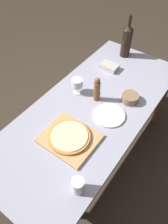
{
  "coord_description": "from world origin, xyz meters",
  "views": [
    {
      "loc": [
        0.59,
        -0.92,
        1.95
      ],
      "look_at": [
        0.01,
        -0.11,
        0.8
      ],
      "focal_mm": 35.0,
      "sensor_mm": 36.0,
      "label": 1
    }
  ],
  "objects_px": {
    "pizza": "(69,136)",
    "wine_bottle": "(127,40)",
    "pepper_mill": "(97,90)",
    "wine_glass": "(77,84)",
    "small_bowl": "(130,98)"
  },
  "relations": [
    {
      "from": "pizza",
      "to": "wine_bottle",
      "type": "bearing_deg",
      "value": 99.16
    },
    {
      "from": "pizza",
      "to": "pepper_mill",
      "type": "bearing_deg",
      "value": 98.53
    },
    {
      "from": "wine_bottle",
      "to": "wine_glass",
      "type": "xyz_separation_m",
      "value": [
        -0.06,
        -0.67,
        -0.06
      ]
    },
    {
      "from": "pizza",
      "to": "wine_glass",
      "type": "height_order",
      "value": "wine_glass"
    },
    {
      "from": "small_bowl",
      "to": "wine_bottle",
      "type": "bearing_deg",
      "value": 122.61
    },
    {
      "from": "wine_bottle",
      "to": "wine_glass",
      "type": "distance_m",
      "value": 0.67
    },
    {
      "from": "pizza",
      "to": "small_bowl",
      "type": "bearing_deg",
      "value": 74.22
    },
    {
      "from": "pizza",
      "to": "wine_bottle",
      "type": "height_order",
      "value": "wine_bottle"
    },
    {
      "from": "pepper_mill",
      "to": "small_bowl",
      "type": "relative_size",
      "value": 1.61
    },
    {
      "from": "pepper_mill",
      "to": "wine_glass",
      "type": "relative_size",
      "value": 1.61
    },
    {
      "from": "pizza",
      "to": "wine_bottle",
      "type": "distance_m",
      "value": 1.08
    },
    {
      "from": "wine_bottle",
      "to": "wine_glass",
      "type": "relative_size",
      "value": 3.0
    },
    {
      "from": "pizza",
      "to": "small_bowl",
      "type": "relative_size",
      "value": 2.16
    },
    {
      "from": "wine_bottle",
      "to": "pepper_mill",
      "type": "bearing_deg",
      "value": -80.43
    },
    {
      "from": "pizza",
      "to": "small_bowl",
      "type": "xyz_separation_m",
      "value": [
        0.15,
        0.55,
        0.0
      ]
    }
  ]
}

